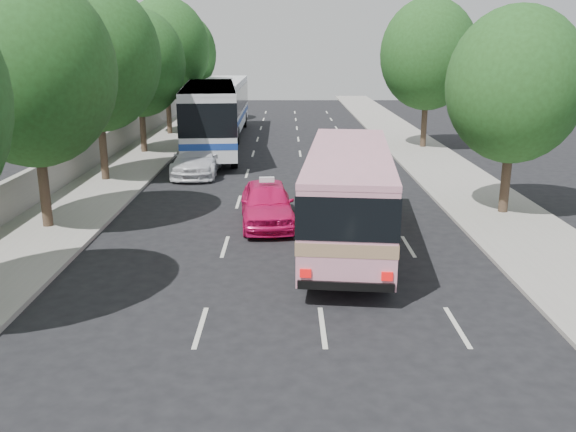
{
  "coord_description": "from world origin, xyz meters",
  "views": [
    {
      "loc": [
        0.14,
        -15.19,
        6.45
      ],
      "look_at": [
        0.19,
        2.07,
        1.6
      ],
      "focal_mm": 38.0,
      "sensor_mm": 36.0,
      "label": 1
    }
  ],
  "objects_px": {
    "pink_bus": "(349,188)",
    "pink_taxi": "(267,203)",
    "tour_coach_rear": "(223,102)",
    "white_pickup": "(197,159)",
    "tour_coach_front": "(210,113)"
  },
  "relations": [
    {
      "from": "pink_taxi",
      "to": "white_pickup",
      "type": "relative_size",
      "value": 0.86
    },
    {
      "from": "pink_bus",
      "to": "white_pickup",
      "type": "xyz_separation_m",
      "value": [
        -6.62,
        11.93,
        -1.21
      ]
    },
    {
      "from": "pink_bus",
      "to": "white_pickup",
      "type": "relative_size",
      "value": 1.88
    },
    {
      "from": "white_pickup",
      "to": "tour_coach_rear",
      "type": "distance_m",
      "value": 14.35
    },
    {
      "from": "white_pickup",
      "to": "tour_coach_rear",
      "type": "relative_size",
      "value": 0.41
    },
    {
      "from": "tour_coach_rear",
      "to": "tour_coach_front",
      "type": "bearing_deg",
      "value": -90.47
    },
    {
      "from": "pink_bus",
      "to": "tour_coach_rear",
      "type": "relative_size",
      "value": 0.77
    },
    {
      "from": "tour_coach_rear",
      "to": "pink_taxi",
      "type": "bearing_deg",
      "value": -80.99
    },
    {
      "from": "pink_bus",
      "to": "pink_taxi",
      "type": "distance_m",
      "value": 4.01
    },
    {
      "from": "pink_bus",
      "to": "tour_coach_rear",
      "type": "distance_m",
      "value": 27.02
    },
    {
      "from": "pink_taxi",
      "to": "white_pickup",
      "type": "height_order",
      "value": "pink_taxi"
    },
    {
      "from": "pink_taxi",
      "to": "white_pickup",
      "type": "bearing_deg",
      "value": 108.09
    },
    {
      "from": "pink_taxi",
      "to": "tour_coach_rear",
      "type": "relative_size",
      "value": 0.35
    },
    {
      "from": "pink_taxi",
      "to": "pink_bus",
      "type": "bearing_deg",
      "value": -48.97
    },
    {
      "from": "tour_coach_rear",
      "to": "pink_bus",
      "type": "bearing_deg",
      "value": -76.2
    }
  ]
}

